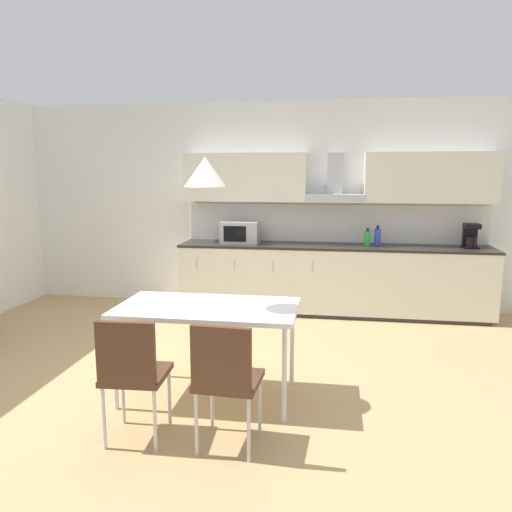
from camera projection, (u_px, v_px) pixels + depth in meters
The scene contains 13 objects.
ground_plane at pixel (199, 387), 4.22m from camera, with size 9.32×8.26×0.02m, color tan.
wall_back at pixel (253, 205), 6.73m from camera, with size 7.45×0.10×2.70m, color white.
kitchen_counter at pixel (332, 279), 6.36m from camera, with size 3.89×0.65×0.88m.
backsplash_tile at pixel (334, 223), 6.54m from camera, with size 3.87×0.02×0.49m, color silver.
upper_wall_cabinets at pixel (335, 178), 6.29m from camera, with size 3.87×0.40×0.62m.
microwave at pixel (240, 232), 6.44m from camera, with size 0.48×0.35×0.28m.
coffee_maker at pixel (471, 236), 6.03m from camera, with size 0.18×0.19×0.30m.
bottle_blue at pixel (377, 237), 6.23m from camera, with size 0.08×0.08×0.25m.
bottle_green at pixel (367, 238), 6.21m from camera, with size 0.08×0.08×0.22m.
dining_table at pixel (207, 312), 3.92m from camera, with size 1.41×0.76×0.76m.
chair_near_right at pixel (226, 373), 3.15m from camera, with size 0.42×0.42×0.87m.
chair_near_left at pixel (132, 367), 3.25m from camera, with size 0.42×0.42×0.87m.
pendant_lamp at pixel (205, 172), 3.74m from camera, with size 0.32×0.32×0.22m, color silver.
Camera 1 is at (1.10, -3.86, 1.79)m, focal length 35.00 mm.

